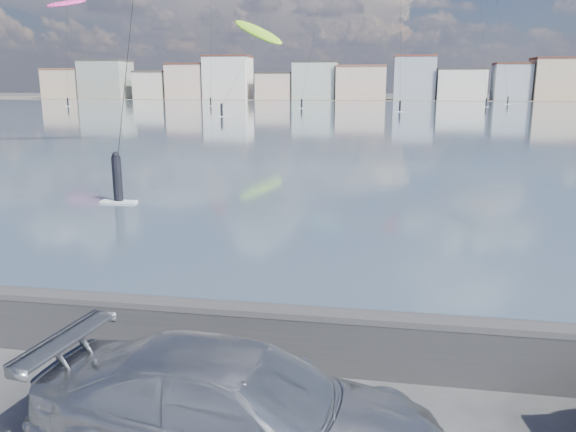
% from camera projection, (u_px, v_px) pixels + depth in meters
% --- Properties ---
extents(bay_water, '(500.00, 177.00, 0.00)m').
position_uv_depth(bay_water, '(371.00, 113.00, 94.44)').
color(bay_water, '#3A495F').
rests_on(bay_water, ground).
extents(far_shore_strip, '(500.00, 60.00, 0.00)m').
position_uv_depth(far_shore_strip, '(380.00, 99.00, 198.57)').
color(far_shore_strip, '#4C473D').
rests_on(far_shore_strip, ground).
extents(seawall, '(400.00, 0.36, 1.08)m').
position_uv_depth(seawall, '(213.00, 329.00, 9.08)').
color(seawall, '#28282B').
rests_on(seawall, ground).
extents(far_buildings, '(240.79, 13.26, 14.60)m').
position_uv_depth(far_buildings, '(384.00, 81.00, 183.56)').
color(far_buildings, '#CCB293').
rests_on(far_buildings, ground).
extents(car_silver, '(5.18, 2.60, 1.44)m').
position_uv_depth(car_silver, '(240.00, 414.00, 6.48)').
color(car_silver, silver).
rests_on(car_silver, ground).
extents(kitesurfer_0, '(9.03, 11.11, 24.58)m').
position_uv_depth(kitesurfer_0, '(66.00, 5.00, 127.81)').
color(kitesurfer_0, '#E5338C').
rests_on(kitesurfer_0, ground).
extents(kitesurfer_3, '(9.68, 14.85, 15.88)m').
position_uv_depth(kitesurfer_3, '(258.00, 33.00, 91.07)').
color(kitesurfer_3, '#8CD826').
rests_on(kitesurfer_3, ground).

